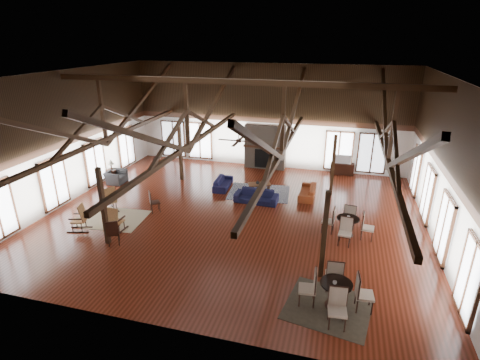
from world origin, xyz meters
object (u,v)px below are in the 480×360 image
(sofa_navy_front, at_px, (256,196))
(cafe_table_near, at_px, (336,290))
(sofa_orange, at_px, (307,191))
(coffee_table, at_px, (259,185))
(armchair, at_px, (116,177))
(cafe_table_far, at_px, (348,223))
(sofa_navy_left, at_px, (223,183))
(tv_console, at_px, (342,168))

(sofa_navy_front, xyz_separation_m, cafe_table_near, (3.86, -6.55, 0.26))
(sofa_orange, distance_m, coffee_table, 2.41)
(sofa_orange, distance_m, cafe_table_near, 8.03)
(sofa_orange, xyz_separation_m, armchair, (-10.10, -0.86, 0.06))
(cafe_table_near, xyz_separation_m, cafe_table_far, (0.32, 4.41, -0.03))
(sofa_navy_left, relative_size, cafe_table_far, 0.85)
(armchair, xyz_separation_m, tv_console, (11.67, 4.65, -0.01))
(sofa_navy_left, height_order, tv_console, tv_console)
(cafe_table_near, relative_size, tv_console, 1.70)
(sofa_navy_left, height_order, armchair, armchair)
(sofa_navy_front, distance_m, tv_console, 6.39)
(tv_console, bearing_deg, coffee_table, -136.48)
(cafe_table_near, bearing_deg, sofa_navy_left, 127.02)
(sofa_orange, xyz_separation_m, tv_console, (1.58, 3.79, 0.05))
(cafe_table_far, bearing_deg, cafe_table_near, -94.10)
(tv_console, bearing_deg, sofa_navy_left, -147.57)
(sofa_navy_front, xyz_separation_m, tv_console, (3.85, 5.10, 0.02))
(sofa_navy_left, height_order, coffee_table, sofa_navy_left)
(armchair, bearing_deg, tv_console, -69.12)
(sofa_navy_left, distance_m, armchair, 5.81)
(sofa_navy_front, height_order, sofa_navy_left, sofa_navy_front)
(armchair, height_order, cafe_table_near, cafe_table_near)
(cafe_table_near, bearing_deg, sofa_navy_front, 120.50)
(coffee_table, distance_m, tv_console, 5.50)
(sofa_navy_left, height_order, cafe_table_near, cafe_table_near)
(sofa_navy_front, distance_m, armchair, 7.84)
(armchair, distance_m, cafe_table_near, 13.63)
(coffee_table, bearing_deg, tv_console, 21.90)
(coffee_table, relative_size, armchair, 1.22)
(sofa_navy_left, xyz_separation_m, sofa_orange, (4.35, -0.02, 0.02))
(armchair, bearing_deg, sofa_navy_left, -82.15)
(sofa_navy_left, relative_size, cafe_table_near, 0.80)
(sofa_navy_front, distance_m, sofa_orange, 2.62)
(cafe_table_near, distance_m, tv_console, 11.65)
(armchair, bearing_deg, cafe_table_near, -121.77)
(cafe_table_far, bearing_deg, sofa_navy_left, 151.01)
(cafe_table_near, height_order, cafe_table_far, cafe_table_near)
(sofa_orange, xyz_separation_m, coffee_table, (-2.41, -0.00, 0.10))
(cafe_table_near, bearing_deg, sofa_orange, 101.42)
(armchair, xyz_separation_m, cafe_table_far, (12.00, -2.59, 0.19))
(sofa_orange, height_order, cafe_table_near, cafe_table_near)
(sofa_navy_front, bearing_deg, sofa_navy_left, 149.52)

